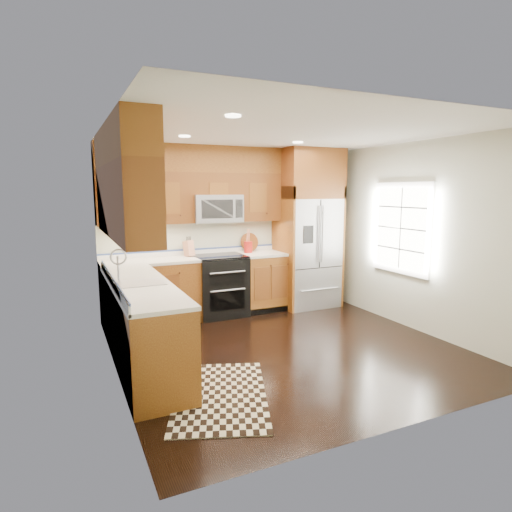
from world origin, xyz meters
name	(u,v)px	position (x,y,z in m)	size (l,w,h in m)	color
ground	(286,348)	(0.00, 0.00, 0.00)	(4.00, 4.00, 0.00)	black
wall_back	(227,230)	(0.00, 2.00, 1.30)	(4.00, 0.02, 2.60)	beige
wall_left	(112,254)	(-2.00, 0.00, 1.30)	(0.02, 4.00, 2.60)	beige
wall_right	(413,237)	(2.00, 0.00, 1.30)	(0.02, 4.00, 2.60)	beige
window	(401,228)	(1.98, 0.20, 1.40)	(0.04, 1.10, 1.30)	white
base_cabinets	(169,306)	(-1.23, 0.90, 0.45)	(2.85, 3.00, 0.90)	#925F1C
countertop	(177,268)	(-1.09, 1.01, 0.92)	(2.86, 3.01, 0.04)	white
upper_cabinets	(168,183)	(-1.15, 1.09, 2.02)	(2.85, 3.00, 1.15)	brown
range	(220,286)	(-0.25, 1.67, 0.47)	(0.76, 0.67, 0.95)	black
microwave	(216,208)	(-0.25, 1.80, 1.66)	(0.76, 0.40, 0.42)	#B2B2B7
refrigerator	(308,229)	(1.30, 1.63, 1.30)	(0.98, 0.75, 2.60)	#B2B2B7
sink_faucet	(137,278)	(-1.73, 0.23, 0.99)	(0.54, 0.44, 0.37)	#B2B2B7
rug	(220,395)	(-1.17, -0.84, 0.01)	(0.86, 1.44, 0.01)	black
knife_block	(189,248)	(-0.69, 1.83, 1.06)	(0.14, 0.17, 0.30)	#B27456
utensil_crock	(248,244)	(0.28, 1.79, 1.07)	(0.15, 0.15, 0.39)	maroon
cutting_board	(249,251)	(0.37, 1.94, 0.95)	(0.31, 0.31, 0.02)	brown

